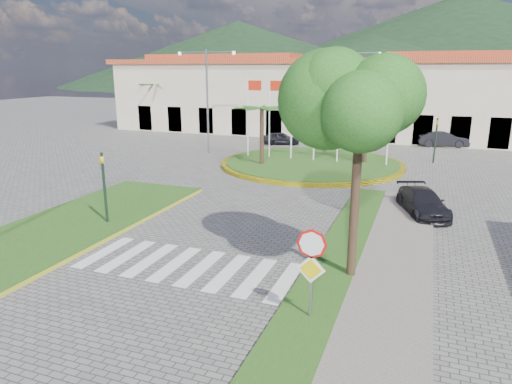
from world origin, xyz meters
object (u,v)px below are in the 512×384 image
(white_van, at_px, (223,127))
(car_dark_b, at_px, (443,139))
(deciduous_tree, at_px, (360,118))
(car_dark_a, at_px, (281,138))
(car_side_right, at_px, (423,202))
(stop_sign, at_px, (311,260))
(roundabout_island, at_px, (312,163))

(white_van, height_order, car_dark_b, car_dark_b)
(deciduous_tree, relative_size, car_dark_a, 2.06)
(car_dark_a, height_order, car_side_right, car_side_right)
(car_dark_a, distance_m, car_dark_b, 14.07)
(stop_sign, xyz_separation_m, car_side_right, (2.60, 11.00, -1.21))
(car_dark_a, bearing_deg, white_van, 36.20)
(stop_sign, bearing_deg, car_dark_a, 109.06)
(white_van, relative_size, car_side_right, 0.98)
(deciduous_tree, height_order, car_dark_b, deciduous_tree)
(white_van, relative_size, car_dark_a, 1.19)
(white_van, height_order, car_dark_a, car_dark_a)
(stop_sign, relative_size, car_dark_a, 0.80)
(car_dark_a, relative_size, car_side_right, 0.82)
(roundabout_island, bearing_deg, white_van, 133.66)
(deciduous_tree, relative_size, car_dark_b, 1.63)
(roundabout_island, relative_size, deciduous_tree, 1.87)
(car_dark_b, bearing_deg, roundabout_island, 135.25)
(deciduous_tree, distance_m, car_dark_b, 29.37)
(stop_sign, relative_size, white_van, 0.68)
(white_van, distance_m, car_dark_a, 10.13)
(stop_sign, relative_size, deciduous_tree, 0.39)
(deciduous_tree, xyz_separation_m, car_side_right, (2.00, 7.96, -4.59))
(deciduous_tree, distance_m, car_dark_a, 27.42)
(roundabout_island, relative_size, car_dark_b, 3.05)
(stop_sign, distance_m, car_side_right, 11.36)
(stop_sign, xyz_separation_m, car_dark_b, (3.85, 31.88, -1.11))
(roundabout_island, xyz_separation_m, car_dark_b, (8.75, 11.84, 0.51))
(stop_sign, distance_m, car_dark_b, 32.13)
(stop_sign, xyz_separation_m, car_dark_a, (-9.68, 28.04, -1.23))
(stop_sign, height_order, white_van, stop_sign)
(deciduous_tree, xyz_separation_m, car_dark_a, (-10.28, 25.00, -4.61))
(car_dark_b, xyz_separation_m, car_side_right, (-1.25, -20.88, -0.10))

